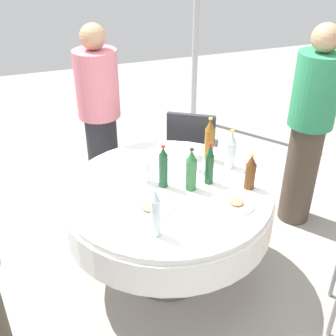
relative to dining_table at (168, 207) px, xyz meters
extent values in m
plane|color=gray|center=(0.00, 0.00, -0.59)|extent=(10.00, 10.00, 0.00)
cylinder|color=white|center=(0.00, 0.00, 0.13)|extent=(1.34, 1.34, 0.04)
cylinder|color=white|center=(0.00, 0.00, 0.00)|extent=(1.37, 1.37, 0.22)
cylinder|color=slate|center=(0.00, 0.00, -0.35)|extent=(0.14, 0.14, 0.48)
cylinder|color=slate|center=(0.00, 0.00, -0.58)|extent=(0.56, 0.56, 0.03)
cylinder|color=silver|center=(-0.11, 0.49, 0.25)|extent=(0.07, 0.07, 0.20)
cone|color=silver|center=(-0.11, 0.49, 0.38)|extent=(0.06, 0.06, 0.07)
cylinder|color=gold|center=(-0.11, 0.49, 0.43)|extent=(0.03, 0.03, 0.01)
cylinder|color=#8C5619|center=(-0.26, 0.40, 0.27)|extent=(0.07, 0.07, 0.24)
cone|color=#8C5619|center=(-0.26, 0.40, 0.43)|extent=(0.06, 0.06, 0.07)
cylinder|color=gold|center=(-0.26, 0.40, 0.47)|extent=(0.03, 0.03, 0.01)
cylinder|color=#194728|center=(0.02, 0.27, 0.25)|extent=(0.06, 0.06, 0.20)
cone|color=#194728|center=(0.02, 0.27, 0.39)|extent=(0.05, 0.05, 0.08)
cylinder|color=red|center=(0.02, 0.27, 0.43)|extent=(0.02, 0.02, 0.01)
cylinder|color=#2D6B38|center=(0.05, 0.14, 0.26)|extent=(0.07, 0.07, 0.21)
cone|color=#2D6B38|center=(0.05, 0.14, 0.40)|extent=(0.06, 0.06, 0.07)
cylinder|color=black|center=(0.05, 0.14, 0.44)|extent=(0.03, 0.03, 0.01)
cylinder|color=silver|center=(0.41, -0.21, 0.26)|extent=(0.06, 0.06, 0.23)
cone|color=silver|center=(0.41, -0.21, 0.41)|extent=(0.05, 0.05, 0.05)
cylinder|color=silver|center=(0.41, -0.21, 0.44)|extent=(0.03, 0.03, 0.01)
cylinder|color=#593314|center=(0.17, 0.50, 0.24)|extent=(0.07, 0.07, 0.17)
cone|color=#593314|center=(0.17, 0.50, 0.35)|extent=(0.06, 0.06, 0.06)
cylinder|color=gold|center=(0.17, 0.50, 0.39)|extent=(0.03, 0.03, 0.01)
cylinder|color=#194728|center=(-0.04, -0.02, 0.26)|extent=(0.06, 0.06, 0.23)
cone|color=#194728|center=(-0.04, -0.02, 0.41)|extent=(0.05, 0.05, 0.05)
cylinder|color=red|center=(-0.04, -0.02, 0.44)|extent=(0.03, 0.03, 0.01)
cylinder|color=white|center=(-0.13, -0.11, 0.15)|extent=(0.06, 0.06, 0.00)
cylinder|color=white|center=(-0.13, -0.11, 0.19)|extent=(0.01, 0.01, 0.08)
cylinder|color=white|center=(-0.13, -0.11, 0.27)|extent=(0.07, 0.07, 0.07)
cylinder|color=white|center=(-0.14, 0.26, 0.15)|extent=(0.06, 0.06, 0.00)
cylinder|color=white|center=(-0.14, 0.26, 0.19)|extent=(0.01, 0.01, 0.07)
cylinder|color=white|center=(-0.14, 0.26, 0.26)|extent=(0.07, 0.07, 0.06)
cylinder|color=gold|center=(-0.14, 0.26, 0.24)|extent=(0.06, 0.06, 0.02)
cylinder|color=white|center=(-0.31, -0.24, 0.16)|extent=(0.24, 0.24, 0.02)
cylinder|color=white|center=(0.31, 0.33, 0.16)|extent=(0.23, 0.23, 0.02)
ellipsoid|color=tan|center=(0.31, 0.33, 0.17)|extent=(0.10, 0.09, 0.02)
cylinder|color=white|center=(0.18, -0.18, 0.16)|extent=(0.26, 0.26, 0.02)
ellipsoid|color=tan|center=(0.18, -0.18, 0.17)|extent=(0.12, 0.10, 0.02)
cube|color=silver|center=(0.38, -0.37, 0.15)|extent=(0.04, 0.18, 0.00)
cube|color=white|center=(-0.43, 0.16, 0.16)|extent=(0.18, 0.18, 0.02)
cylinder|color=#26262B|center=(-1.03, -0.23, -0.17)|extent=(0.26, 0.26, 0.85)
cylinder|color=#D8727F|center=(-1.03, -0.23, 0.53)|extent=(0.34, 0.34, 0.53)
sphere|color=tan|center=(-1.03, -0.23, 0.89)|extent=(0.20, 0.20, 0.20)
cylinder|color=#4C3F33|center=(-0.27, 1.24, -0.15)|extent=(0.26, 0.26, 0.87)
cylinder|color=#2D8C59|center=(-0.27, 1.24, 0.56)|extent=(0.34, 0.34, 0.56)
sphere|color=tan|center=(-0.27, 1.24, 0.94)|extent=(0.20, 0.20, 0.20)
cube|color=#2D2D33|center=(-0.92, 0.56, -0.14)|extent=(0.55, 0.55, 0.04)
cube|color=#2D2D33|center=(-0.76, 0.47, 0.07)|extent=(0.24, 0.36, 0.42)
cylinder|color=gray|center=(-0.97, 0.79, -0.38)|extent=(0.03, 0.03, 0.43)
cylinder|color=gray|center=(-1.15, 0.50, -0.38)|extent=(0.03, 0.03, 0.43)
cylinder|color=gray|center=(-0.68, 0.62, -0.38)|extent=(0.03, 0.03, 0.43)
cylinder|color=gray|center=(-0.86, 0.33, -0.38)|extent=(0.03, 0.03, 0.43)
cylinder|color=gray|center=(0.84, 0.77, -0.38)|extent=(0.03, 0.03, 0.43)
cylinder|color=gray|center=(0.58, 0.98, -0.38)|extent=(0.03, 0.03, 0.43)
cylinder|color=#B2B5B7|center=(-2.44, 1.19, 0.75)|extent=(0.07, 0.07, 2.69)
camera|label=1|loc=(2.16, -0.76, 1.68)|focal=45.53mm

